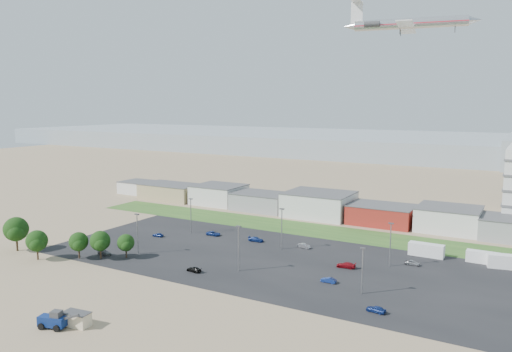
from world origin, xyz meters
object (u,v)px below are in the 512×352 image
Objects in this scene: parked_car_5 at (158,235)px; airliner at (410,23)px; parked_car_8 at (412,263)px; parked_car_9 at (213,233)px; parked_car_10 at (104,253)px; portable_shed at (77,319)px; parked_car_11 at (304,246)px; parked_car_1 at (328,280)px; parked_car_2 at (376,309)px; parked_car_6 at (256,239)px; parked_car_3 at (194,269)px; parked_car_12 at (346,265)px; telehandler at (52,319)px; box_trailer_a at (426,250)px; tree_far_left at (16,232)px.

airliner is at bearing 135.27° from parked_car_5.
parked_car_8 is 0.82× the size of parked_car_9.
airliner reaches higher than parked_car_9.
parked_car_9 is at bearing -135.17° from airliner.
parked_car_10 is (-54.06, -87.09, -64.22)m from airliner.
parked_car_11 is (14.77, 62.75, -0.63)m from portable_shed.
parked_car_5 is (-56.93, 10.98, -0.01)m from parked_car_1.
parked_car_1 is at bearing -120.52° from parked_car_2.
airliner is 10.07× the size of parked_car_6.
parked_car_2 is 64.64m from parked_car_9.
parked_car_6 is (-0.24, 29.18, 0.08)m from parked_car_3.
parked_car_12 is (29.62, -9.26, 0.02)m from parked_car_6.
portable_shed is 1.13× the size of parked_car_9.
parked_car_2 is 73.43m from parked_car_5.
telehandler reaches higher than parked_car_6.
telehandler is 1.74× the size of parked_car_6.
parked_car_2 is (46.30, 33.91, -0.98)m from telehandler.
parked_car_6 reaches higher than parked_car_9.
portable_shed is 84.27m from box_trailer_a.
tree_far_left is 37.21m from parked_car_5.
parked_car_2 reaches higher than parked_car_1.
telehandler is 42.21m from parked_car_10.
box_trailer_a is (44.58, 71.50, 0.37)m from portable_shed.
parked_car_8 is at bearing 122.62° from parked_car_12.
parked_car_8 is 0.86× the size of parked_car_10.
tree_far_left reaches higher than telehandler.
parked_car_3 is 1.18× the size of parked_car_5.
parked_car_8 is 28.43m from parked_car_11.
parked_car_2 is at bearing 20.70° from telehandler.
parked_car_3 is 1.08× the size of parked_car_8.
parked_car_6 reaches higher than parked_car_5.
box_trailer_a is 58.54m from parked_car_3.
parked_car_8 is (42.76, 0.45, -0.04)m from parked_car_6.
parked_car_6 is at bearing 71.60° from telehandler.
parked_car_2 is at bearing 28.11° from parked_car_12.
box_trailer_a is 2.49× the size of parked_car_1.
parked_car_10 is at bearing -5.91° from parked_car_5.
tree_far_left reaches higher than parked_car_2.
parked_car_5 is at bearing 110.19° from portable_shed.
parked_car_10 is at bearing 132.91° from parked_car_6.
parked_car_3 is 0.87× the size of parked_car_6.
parked_car_1 is 57.78m from parked_car_10.
airliner reaches higher than parked_car_2.
box_trailer_a is at bearing 41.91° from telehandler.
telehandler is 2.10× the size of parked_car_11.
tree_far_left is 2.79× the size of parked_car_2.
portable_shed is 41.77m from parked_car_10.
box_trailer_a is 2.36× the size of parked_car_2.
airliner reaches higher than telehandler.
airliner reaches higher than parked_car_6.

